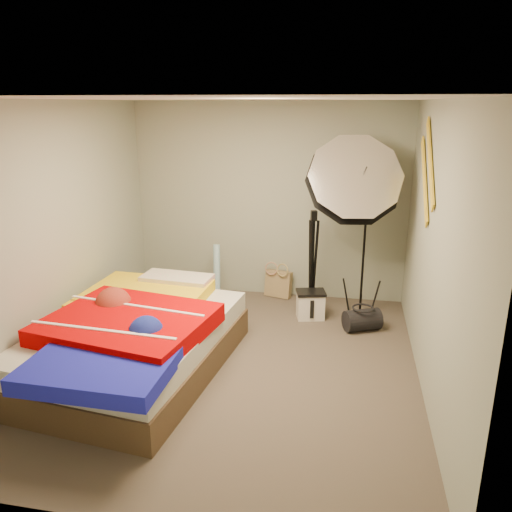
% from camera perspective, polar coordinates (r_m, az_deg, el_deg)
% --- Properties ---
extents(floor, '(4.00, 4.00, 0.00)m').
position_cam_1_polar(floor, '(5.01, -2.46, -12.39)').
color(floor, brown).
rests_on(floor, ground).
extents(ceiling, '(4.00, 4.00, 0.00)m').
position_cam_1_polar(ceiling, '(4.37, -2.90, 17.51)').
color(ceiling, silver).
rests_on(ceiling, wall_back).
extents(wall_back, '(3.50, 0.00, 3.50)m').
position_cam_1_polar(wall_back, '(6.44, 1.46, 6.20)').
color(wall_back, gray).
rests_on(wall_back, floor).
extents(wall_front, '(3.50, 0.00, 3.50)m').
position_cam_1_polar(wall_front, '(2.75, -12.44, -9.59)').
color(wall_front, gray).
rests_on(wall_front, floor).
extents(wall_left, '(0.00, 4.00, 4.00)m').
position_cam_1_polar(wall_left, '(5.21, -21.74, 2.37)').
color(wall_left, gray).
rests_on(wall_left, floor).
extents(wall_right, '(0.00, 4.00, 4.00)m').
position_cam_1_polar(wall_right, '(4.48, 19.70, 0.30)').
color(wall_right, gray).
rests_on(wall_right, floor).
extents(tote_bag, '(0.38, 0.24, 0.36)m').
position_cam_1_polar(tote_bag, '(6.62, 2.58, -3.19)').
color(tote_bag, tan).
rests_on(tote_bag, floor).
extents(wrapping_roll, '(0.13, 0.23, 0.76)m').
position_cam_1_polar(wrapping_roll, '(6.38, -4.50, -2.07)').
color(wrapping_roll, '#4FA2BF').
rests_on(wrapping_roll, floor).
extents(camera_case, '(0.36, 0.29, 0.31)m').
position_cam_1_polar(camera_case, '(6.00, 6.24, -5.66)').
color(camera_case, silver).
rests_on(camera_case, floor).
extents(duffel_bag, '(0.47, 0.39, 0.24)m').
position_cam_1_polar(duffel_bag, '(5.80, 12.04, -7.15)').
color(duffel_bag, black).
rests_on(duffel_bag, floor).
extents(wall_stripe_upper, '(0.02, 0.91, 0.78)m').
position_cam_1_polar(wall_stripe_upper, '(4.92, 19.29, 10.13)').
color(wall_stripe_upper, gold).
rests_on(wall_stripe_upper, wall_right).
extents(wall_stripe_lower, '(0.02, 0.91, 0.78)m').
position_cam_1_polar(wall_stripe_lower, '(5.19, 18.70, 8.27)').
color(wall_stripe_lower, gold).
rests_on(wall_stripe_lower, wall_right).
extents(bed, '(1.78, 2.47, 0.65)m').
position_cam_1_polar(bed, '(4.92, -13.70, -9.21)').
color(bed, '#4F3B27').
rests_on(bed, floor).
extents(photo_umbrella, '(1.28, 0.88, 2.26)m').
position_cam_1_polar(photo_umbrella, '(5.69, 11.09, 8.27)').
color(photo_umbrella, black).
rests_on(photo_umbrella, floor).
extents(camera_tripod, '(0.09, 0.09, 1.27)m').
position_cam_1_polar(camera_tripod, '(5.99, 6.48, 0.10)').
color(camera_tripod, black).
rests_on(camera_tripod, floor).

